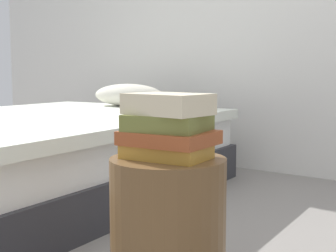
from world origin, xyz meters
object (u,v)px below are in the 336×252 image
(side_table, at_px, (168,229))
(book_ochre, at_px, (166,152))
(bed, at_px, (48,154))
(book_rust, at_px, (170,138))
(book_cream, at_px, (168,104))
(book_olive, at_px, (168,122))

(side_table, xyz_separation_m, book_ochre, (-0.00, -0.01, 0.24))
(bed, xyz_separation_m, book_rust, (1.34, -0.63, 0.27))
(side_table, height_order, book_rust, book_rust)
(bed, bearing_deg, book_cream, -29.66)
(book_ochre, relative_size, book_olive, 1.08)
(bed, xyz_separation_m, book_ochre, (1.34, -0.64, 0.23))
(bed, distance_m, book_rust, 1.51)
(book_ochre, height_order, book_olive, book_olive)
(side_table, relative_size, book_rust, 1.71)
(side_table, xyz_separation_m, book_olive, (-0.01, 0.01, 0.33))
(side_table, bearing_deg, book_rust, 73.35)
(side_table, relative_size, book_cream, 1.84)
(book_ochre, bearing_deg, bed, 148.22)
(book_olive, bearing_deg, book_cream, -47.17)
(book_ochre, height_order, book_cream, book_cream)
(book_cream, bearing_deg, book_ochre, -78.52)
(book_rust, distance_m, book_cream, 0.10)
(side_table, xyz_separation_m, book_cream, (-0.00, 0.00, 0.39))
(book_olive, xyz_separation_m, book_cream, (0.00, -0.00, 0.06))
(book_rust, xyz_separation_m, book_olive, (-0.01, 0.00, 0.05))
(bed, distance_m, book_olive, 1.51)
(bed, bearing_deg, book_ochre, -30.07)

